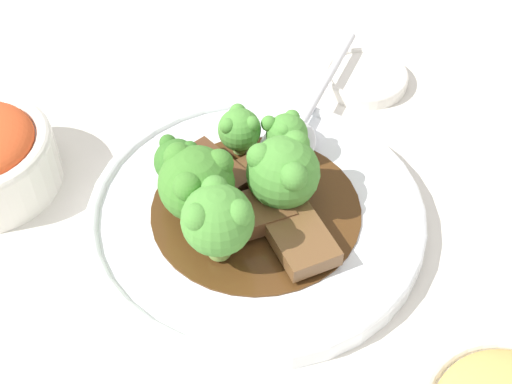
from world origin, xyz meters
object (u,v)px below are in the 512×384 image
broccoli_floret_2 (282,132)px  beef_strip_2 (296,233)px  main_plate (256,214)px  broccoli_floret_3 (218,219)px  beef_strip_0 (248,216)px  beef_strip_3 (211,173)px  beef_strip_1 (262,168)px  broccoli_floret_5 (283,171)px  serving_spoon (294,133)px  broccoli_floret_0 (239,129)px  broccoli_floret_4 (177,161)px  broccoli_floret_1 (196,182)px  sauce_dish (365,77)px

broccoli_floret_2 → beef_strip_2: bearing=-61.2°
main_plate → broccoli_floret_3: (-0.01, -0.05, 0.05)m
beef_strip_0 → beef_strip_3: (-0.04, 0.03, -0.00)m
beef_strip_1 → beef_strip_2: (0.05, -0.05, 0.00)m
main_plate → beef_strip_1: beef_strip_1 is taller
broccoli_floret_5 → serving_spoon: broccoli_floret_5 is taller
broccoli_floret_0 → serving_spoon: size_ratio=0.20×
broccoli_floret_4 → broccoli_floret_5: (0.08, 0.02, 0.00)m
beef_strip_0 → broccoli_floret_4: (-0.06, 0.01, 0.02)m
broccoli_floret_2 → broccoli_floret_4: 0.09m
main_plate → broccoli_floret_3: size_ratio=4.23×
broccoli_floret_1 → serving_spoon: (0.04, 0.10, -0.02)m
broccoli_floret_3 → broccoli_floret_4: (-0.05, 0.04, -0.01)m
beef_strip_3 → broccoli_floret_2: size_ratio=1.87×
beef_strip_1 → broccoli_floret_0: broccoli_floret_0 is taller
beef_strip_1 → broccoli_floret_3: (0.00, -0.08, 0.03)m
broccoli_floret_2 → broccoli_floret_3: size_ratio=0.62×
broccoli_floret_1 → beef_strip_3: bearing=99.5°
main_plate → beef_strip_0: beef_strip_0 is taller
beef_strip_0 → broccoli_floret_0: (-0.04, 0.07, 0.02)m
beef_strip_2 → broccoli_floret_4: bearing=173.4°
beef_strip_2 → sauce_dish: 0.21m
beef_strip_2 → broccoli_floret_2: size_ratio=2.03×
beef_strip_0 → broccoli_floret_1: 0.04m
beef_strip_0 → broccoli_floret_3: bearing=-102.1°
beef_strip_1 → broccoli_floret_2: bearing=78.3°
beef_strip_0 → broccoli_floret_1: size_ratio=1.24×
beef_strip_1 → beef_strip_3: size_ratio=0.77×
beef_strip_0 → serving_spoon: same height
broccoli_floret_5 → beef_strip_3: bearing=-178.1°
beef_strip_0 → broccoli_floret_3: (-0.01, -0.03, 0.03)m
beef_strip_3 → beef_strip_0: bearing=-33.8°
broccoli_floret_4 → serving_spoon: bearing=54.8°
broccoli_floret_4 → broccoli_floret_1: bearing=-32.4°
beef_strip_1 → beef_strip_3: (-0.03, -0.02, 0.00)m
beef_strip_2 → serving_spoon: 0.10m
broccoli_floret_2 → beef_strip_3: bearing=-128.2°
beef_strip_1 → beef_strip_3: beef_strip_3 is taller
beef_strip_0 → broccoli_floret_4: 0.07m
broccoli_floret_1 → broccoli_floret_3: size_ratio=0.95×
broccoli_floret_1 → broccoli_floret_4: size_ratio=1.24×
main_plate → sauce_dish: 0.20m
beef_strip_1 → sauce_dish: bearing=77.6°
broccoli_floret_3 → broccoli_floret_5: (0.02, 0.06, -0.01)m
beef_strip_2 → broccoli_floret_2: (-0.04, 0.08, 0.02)m
beef_strip_2 → beef_strip_3: (-0.08, 0.03, 0.00)m
beef_strip_3 → broccoli_floret_1: (0.01, -0.03, 0.02)m
main_plate → serving_spoon: 0.08m
broccoli_floret_3 → main_plate: bearing=83.1°
beef_strip_0 → beef_strip_1: (-0.01, 0.05, -0.00)m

